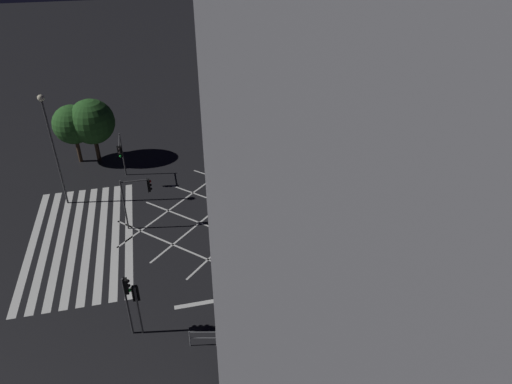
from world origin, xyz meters
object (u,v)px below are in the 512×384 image
traffic_light_se_main (137,299)px  street_tree_far (73,125)px  street_tree_near (92,122)px  traffic_light_nw_cross (315,116)px  traffic_light_ne_cross (424,239)px  traffic_light_ne_main (431,241)px  traffic_light_median_south (138,192)px  traffic_light_se_cross (127,295)px  street_lamp_west (50,134)px  traffic_light_sw_main (121,152)px

traffic_light_se_main → street_tree_far: bearing=13.0°
street_tree_near → traffic_light_nw_cross: bearing=82.4°
traffic_light_nw_cross → street_tree_near: street_tree_near is taller
street_tree_far → street_tree_near: bearing=85.9°
traffic_light_nw_cross → street_tree_far: 20.97m
traffic_light_ne_cross → traffic_light_se_main: bearing=2.6°
street_tree_near → street_tree_far: size_ratio=1.08×
traffic_light_se_main → traffic_light_ne_cross: (-0.74, 16.51, 0.33)m
traffic_light_nw_cross → street_tree_far: street_tree_far is taller
traffic_light_ne_main → street_tree_far: 29.76m
traffic_light_median_south → traffic_light_ne_main: bearing=-29.1°
traffic_light_se_main → street_tree_near: bearing=8.9°
traffic_light_median_south → street_tree_near: bearing=107.6°
traffic_light_se_main → traffic_light_nw_cross: traffic_light_nw_cross is taller
traffic_light_nw_cross → street_tree_near: (-2.56, -19.22, 0.31)m
traffic_light_se_cross → street_tree_near: 21.02m
traffic_light_nw_cross → traffic_light_ne_main: bearing=92.5°
traffic_light_nw_cross → traffic_light_se_main: bearing=48.8°
traffic_light_ne_main → street_lamp_west: street_lamp_west is taller
traffic_light_median_south → traffic_light_sw_main: (-6.66, -1.23, -0.06)m
traffic_light_ne_main → traffic_light_se_cross: bearing=91.4°
traffic_light_nw_cross → street_tree_near: 19.40m
traffic_light_sw_main → street_tree_near: street_tree_near is taller
traffic_light_ne_main → street_lamp_west: 26.04m
street_tree_near → street_tree_far: 1.58m
street_tree_near → traffic_light_ne_main: bearing=44.5°
traffic_light_ne_main → traffic_light_sw_main: traffic_light_sw_main is taller
traffic_light_se_cross → street_tree_near: street_tree_near is taller
traffic_light_sw_main → traffic_light_se_main: (16.25, 0.92, -0.45)m
traffic_light_ne_main → traffic_light_median_south: (-9.16, -16.43, 0.17)m
traffic_light_ne_main → street_tree_far: street_tree_far is taller
traffic_light_median_south → traffic_light_se_main: (9.59, -0.31, -0.51)m
traffic_light_median_south → street_lamp_west: size_ratio=0.45×
traffic_light_se_cross → traffic_light_ne_cross: traffic_light_se_cross is taller
traffic_light_se_cross → traffic_light_nw_cross: size_ratio=0.84×
traffic_light_sw_main → traffic_light_ne_cross: traffic_light_sw_main is taller
traffic_light_ne_main → street_tree_near: 28.57m
street_tree_near → street_tree_far: (-0.11, -1.57, -0.15)m
traffic_light_ne_main → traffic_light_se_main: bearing=91.5°
traffic_light_se_main → street_lamp_west: street_lamp_west is taller
traffic_light_ne_cross → street_lamp_west: street_lamp_west is taller
traffic_light_se_cross → traffic_light_ne_cross: size_ratio=1.03×
traffic_light_ne_main → traffic_light_ne_cross: size_ratio=1.01×
street_lamp_west → traffic_light_nw_cross: bearing=101.1°
traffic_light_sw_main → street_tree_far: size_ratio=0.73×
traffic_light_sw_main → traffic_light_ne_cross: 23.33m
traffic_light_se_cross → street_tree_far: street_tree_far is taller
traffic_light_ne_main → traffic_light_nw_cross: size_ratio=0.82×
traffic_light_nw_cross → traffic_light_se_cross: bearing=48.1°
traffic_light_ne_main → traffic_light_nw_cross: bearing=2.5°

